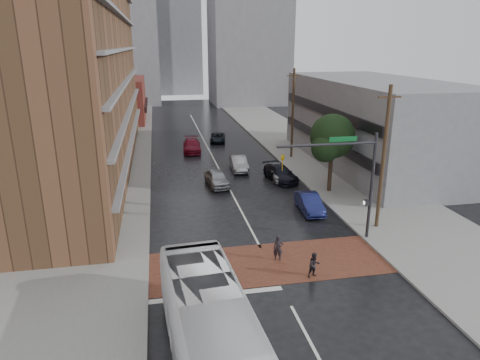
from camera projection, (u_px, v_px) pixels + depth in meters
name	position (u px, v px, depth m)	size (l,w,h in m)	color
ground	(271.00, 267.00, 25.01)	(160.00, 160.00, 0.00)	black
crosswalk	(268.00, 263.00, 25.47)	(14.00, 5.00, 0.02)	brown
sidewalk_west	(109.00, 164.00, 46.28)	(9.00, 90.00, 0.15)	gray
sidewalk_east	(310.00, 154.00, 50.45)	(9.00, 90.00, 0.15)	gray
apartment_block	(67.00, 27.00, 40.67)	(10.00, 44.00, 28.00)	brown
storefront_west	(120.00, 100.00, 72.28)	(8.00, 16.00, 7.00)	brown
building_east	(374.00, 123.00, 45.34)	(11.00, 26.00, 9.00)	gray
distant_tower_west	(114.00, 27.00, 90.58)	(18.00, 16.00, 32.00)	gray
distant_tower_east	(249.00, 16.00, 89.44)	(16.00, 14.00, 36.00)	gray
distant_tower_center	(177.00, 46.00, 110.23)	(12.00, 10.00, 24.00)	gray
street_tree	(332.00, 139.00, 36.37)	(4.20, 4.10, 6.90)	#332319
signal_mast	(352.00, 172.00, 26.97)	(6.50, 0.30, 7.20)	#2D2D33
utility_pole_near	(383.00, 158.00, 28.78)	(1.60, 0.26, 10.00)	#473321
utility_pole_far	(293.00, 113.00, 47.49)	(1.60, 0.26, 10.00)	#473321
transit_bus	(216.00, 348.00, 15.77)	(2.96, 12.63, 3.52)	silver
pedestrian_a	(278.00, 248.00, 25.57)	(0.59, 0.39, 1.61)	black
pedestrian_b	(314.00, 265.00, 23.76)	(0.70, 0.55, 1.45)	black
car_travel_a	(217.00, 178.00, 39.16)	(1.72, 4.29, 1.46)	#9C9FA3
car_travel_b	(239.00, 163.00, 44.01)	(1.53, 4.39, 1.45)	#95999C
car_travel_c	(192.00, 146.00, 51.68)	(2.10, 5.16, 1.50)	maroon
suv_travel	(218.00, 138.00, 56.89)	(1.94, 4.20, 1.17)	black
car_parked_near	(309.00, 203.00, 33.14)	(1.47, 4.22, 1.39)	#161B4F
car_parked_mid	(280.00, 173.00, 40.70)	(1.95, 4.81, 1.39)	black
car_parked_far	(279.00, 172.00, 41.12)	(1.77, 4.39, 1.49)	#A1A4A9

